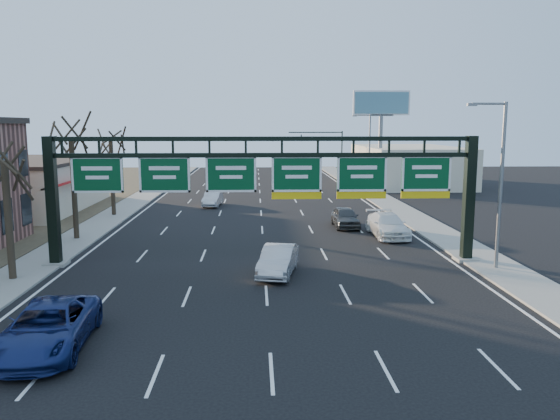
{
  "coord_description": "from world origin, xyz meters",
  "views": [
    {
      "loc": [
        -0.46,
        -22.35,
        7.78
      ],
      "look_at": [
        0.86,
        7.1,
        3.2
      ],
      "focal_mm": 35.0,
      "sensor_mm": 36.0,
      "label": 1
    }
  ],
  "objects_px": {
    "sign_gantry": "(267,182)",
    "car_silver_sedan": "(278,260)",
    "car_blue_suv": "(48,327)",
    "car_white_wagon": "(387,225)"
  },
  "relations": [
    {
      "from": "sign_gantry",
      "to": "car_silver_sedan",
      "type": "distance_m",
      "value": 4.61
    },
    {
      "from": "car_blue_suv",
      "to": "car_white_wagon",
      "type": "bearing_deg",
      "value": 45.6
    },
    {
      "from": "car_blue_suv",
      "to": "car_white_wagon",
      "type": "xyz_separation_m",
      "value": [
        16.6,
        19.07,
        -0.01
      ]
    },
    {
      "from": "car_silver_sedan",
      "to": "car_white_wagon",
      "type": "relative_size",
      "value": 0.83
    },
    {
      "from": "car_silver_sedan",
      "to": "car_blue_suv",
      "type": "bearing_deg",
      "value": -120.18
    },
    {
      "from": "car_blue_suv",
      "to": "car_silver_sedan",
      "type": "relative_size",
      "value": 1.27
    },
    {
      "from": "car_blue_suv",
      "to": "car_silver_sedan",
      "type": "height_order",
      "value": "car_blue_suv"
    },
    {
      "from": "sign_gantry",
      "to": "car_white_wagon",
      "type": "height_order",
      "value": "sign_gantry"
    },
    {
      "from": "car_silver_sedan",
      "to": "sign_gantry",
      "type": "bearing_deg",
      "value": 114.05
    },
    {
      "from": "car_blue_suv",
      "to": "car_white_wagon",
      "type": "height_order",
      "value": "car_blue_suv"
    }
  ]
}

